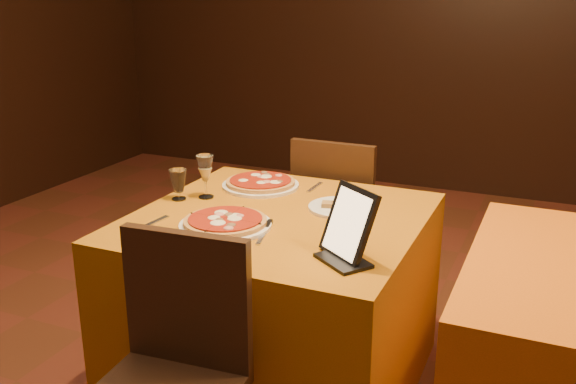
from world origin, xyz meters
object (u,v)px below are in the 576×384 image
at_px(main_table, 279,301).
at_px(tablet, 349,223).
at_px(chair_main_far, 344,220).
at_px(wine_glass, 205,176).
at_px(pizza_far, 261,184).
at_px(water_glass, 178,185).
at_px(pizza_near, 225,223).

distance_m(main_table, tablet, 0.68).
relative_size(main_table, chair_main_far, 1.21).
bearing_deg(main_table, wine_glass, 167.47).
bearing_deg(chair_main_far, wine_glass, 63.26).
xyz_separation_m(chair_main_far, wine_glass, (-0.38, -0.73, 0.39)).
relative_size(main_table, pizza_far, 3.18).
relative_size(pizza_far, water_glass, 2.66).
xyz_separation_m(pizza_near, wine_glass, (-0.25, 0.28, 0.08)).
distance_m(chair_main_far, tablet, 1.23).
relative_size(main_table, pizza_near, 3.16).
height_order(main_table, tablet, tablet).
bearing_deg(pizza_far, tablet, -43.97).
xyz_separation_m(water_glass, tablet, (0.85, -0.29, 0.06)).
xyz_separation_m(main_table, pizza_far, (-0.23, 0.32, 0.39)).
bearing_deg(pizza_far, main_table, -53.67).
bearing_deg(water_glass, pizza_near, -31.57).
height_order(chair_main_far, water_glass, chair_main_far).
height_order(chair_main_far, tablet, tablet).
xyz_separation_m(pizza_far, wine_glass, (-0.15, -0.23, 0.08)).
height_order(pizza_near, wine_glass, wine_glass).
height_order(chair_main_far, pizza_near, chair_main_far).
distance_m(pizza_far, water_glass, 0.39).
distance_m(wine_glass, water_glass, 0.12).
bearing_deg(wine_glass, tablet, -25.35).
relative_size(main_table, tablet, 4.51).
bearing_deg(pizza_near, pizza_far, 101.25).
relative_size(pizza_near, pizza_far, 1.01).
height_order(pizza_far, water_glass, water_glass).
height_order(pizza_near, pizza_far, same).
height_order(pizza_far, wine_glass, wine_glass).
relative_size(chair_main_far, wine_glass, 4.79).
bearing_deg(wine_glass, pizza_near, -48.28).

